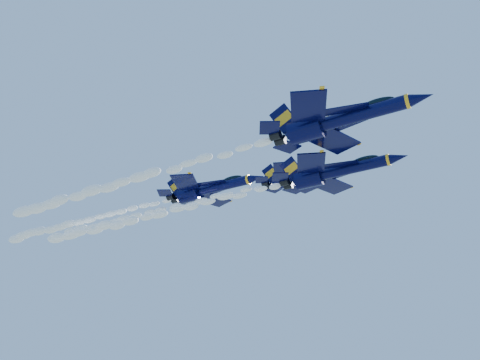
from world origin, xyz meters
The scene contains 8 objects.
jet_lead centered at (13.19, -11.28, 151.62)m, with size 18.03×14.79×6.70m.
smoke_trail_jet_lead centered at (-17.40, -11.28, 151.21)m, with size 45.76×2.01×1.81m, color white.
jet_second centered at (9.42, -1.75, 150.32)m, with size 16.59×13.61×6.17m.
smoke_trail_jet_second centered at (-20.55, -1.75, 149.92)m, with size 45.76×1.85×1.66m, color white.
jet_third centered at (1.74, 7.19, 155.39)m, with size 15.37×12.61×5.71m.
smoke_trail_jet_third centered at (-27.71, 7.19, 155.01)m, with size 45.76×1.71×1.54m, color white.
jet_fourth centered at (-16.87, 8.87, 157.99)m, with size 19.38×15.90×7.20m.
smoke_trail_jet_fourth centered at (-48.04, 8.87, 157.56)m, with size 45.76×2.16×1.94m, color white.
Camera 1 is at (25.14, -54.88, 123.13)m, focal length 35.00 mm.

